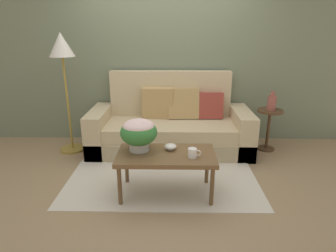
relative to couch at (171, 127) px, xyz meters
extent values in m
plane|color=#997A56|center=(-0.09, -0.80, -0.33)|extent=(14.00, 14.00, 0.00)
cube|color=slate|center=(-0.09, 0.48, 0.98)|extent=(6.40, 0.12, 2.64)
cube|color=beige|center=(-0.09, -0.69, -0.33)|extent=(2.23, 1.88, 0.01)
cube|color=tan|center=(-0.01, -0.08, -0.21)|extent=(2.29, 0.91, 0.24)
cube|color=tan|center=(-0.01, -0.10, 0.00)|extent=(1.80, 0.82, 0.20)
cube|color=tan|center=(-0.01, 0.29, 0.33)|extent=(1.80, 0.16, 0.89)
cube|color=tan|center=(-1.03, -0.08, -0.03)|extent=(0.24, 0.91, 0.61)
cube|color=tan|center=(1.02, -0.08, -0.03)|extent=(0.24, 0.91, 0.61)
cube|color=tan|center=(0.19, 0.13, 0.32)|extent=(0.45, 0.23, 0.46)
cube|color=#93382D|center=(0.58, 0.14, 0.29)|extent=(0.39, 0.20, 0.40)
cube|color=tan|center=(-0.20, 0.13, 0.33)|extent=(0.46, 0.19, 0.46)
cylinder|color=brown|center=(-0.50, -1.49, -0.12)|extent=(0.04, 0.04, 0.43)
cylinder|color=brown|center=(0.42, -1.49, -0.12)|extent=(0.04, 0.04, 0.43)
cylinder|color=brown|center=(-0.50, -1.04, -0.12)|extent=(0.04, 0.04, 0.43)
cylinder|color=brown|center=(0.42, -1.04, -0.12)|extent=(0.04, 0.04, 0.43)
cube|color=brown|center=(-0.04, -1.27, 0.12)|extent=(1.02, 0.55, 0.05)
cylinder|color=#4C331E|center=(1.42, -0.03, -0.32)|extent=(0.24, 0.24, 0.03)
cylinder|color=#4C331E|center=(1.42, -0.03, -0.03)|extent=(0.04, 0.04, 0.55)
cylinder|color=#4C331E|center=(1.42, -0.03, 0.26)|extent=(0.36, 0.36, 0.03)
cylinder|color=olive|center=(-1.45, -0.09, -0.32)|extent=(0.36, 0.36, 0.03)
cylinder|color=olive|center=(-1.45, -0.09, 0.36)|extent=(0.03, 0.03, 1.32)
cone|color=beige|center=(-1.45, -0.09, 1.17)|extent=(0.34, 0.34, 0.31)
cylinder|color=#B7B2A8|center=(-0.33, -1.18, 0.20)|extent=(0.21, 0.21, 0.11)
ellipsoid|color=#337533|center=(-0.33, -1.18, 0.34)|extent=(0.39, 0.39, 0.27)
ellipsoid|color=beige|center=(-0.33, -1.18, 0.41)|extent=(0.33, 0.33, 0.15)
cylinder|color=white|center=(0.23, -1.36, 0.19)|extent=(0.09, 0.09, 0.10)
torus|color=white|center=(0.28, -1.36, 0.19)|extent=(0.07, 0.01, 0.07)
cylinder|color=silver|center=(0.01, -1.17, 0.15)|extent=(0.05, 0.05, 0.02)
ellipsoid|color=silver|center=(0.01, -1.17, 0.18)|extent=(0.13, 0.13, 0.06)
cylinder|color=#934C42|center=(1.43, -0.02, 0.38)|extent=(0.12, 0.12, 0.20)
cylinder|color=#934C42|center=(1.43, -0.02, 0.51)|extent=(0.06, 0.06, 0.07)
camera|label=1|loc=(0.03, -4.04, 1.38)|focal=31.07mm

